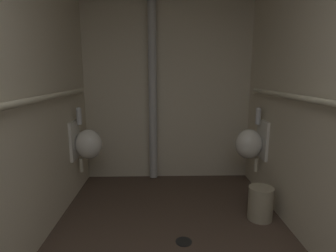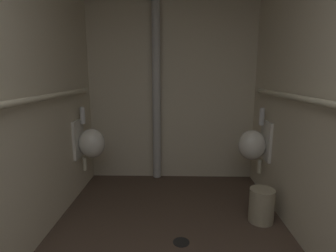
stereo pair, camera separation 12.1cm
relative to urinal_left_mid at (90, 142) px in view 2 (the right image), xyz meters
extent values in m
cube|color=beige|center=(-0.18, -1.19, 0.71)|extent=(0.06, 3.58, 2.67)
cube|color=beige|center=(0.94, 0.57, 0.71)|extent=(2.29, 0.06, 2.67)
ellipsoid|color=silver|center=(0.02, 0.00, -0.01)|extent=(0.30, 0.26, 0.34)
cube|color=silver|center=(-0.13, 0.00, 0.04)|extent=(0.03, 0.30, 0.44)
cylinder|color=silver|center=(-0.07, 0.00, 0.30)|extent=(0.06, 0.06, 0.16)
sphere|color=silver|center=(-0.07, 0.00, 0.38)|extent=(0.06, 0.06, 0.06)
cylinder|color=beige|center=(-0.08, 0.00, -0.26)|extent=(0.04, 0.04, 0.16)
ellipsoid|color=silver|center=(1.85, -0.04, -0.01)|extent=(0.30, 0.26, 0.34)
cube|color=silver|center=(2.01, -0.04, 0.04)|extent=(0.03, 0.30, 0.44)
cylinder|color=silver|center=(1.94, -0.04, 0.30)|extent=(0.06, 0.06, 0.16)
sphere|color=silver|center=(1.94, -0.04, 0.38)|extent=(0.06, 0.06, 0.06)
cylinder|color=beige|center=(1.95, -0.04, -0.26)|extent=(0.04, 0.04, 0.16)
cylinder|color=beige|center=(-0.09, -1.17, 0.59)|extent=(0.05, 2.75, 0.05)
sphere|color=beige|center=(-0.09, 0.20, 0.59)|extent=(0.06, 0.06, 0.06)
cylinder|color=beige|center=(1.96, -1.22, 0.59)|extent=(0.05, 2.77, 0.05)
sphere|color=beige|center=(1.96, 0.16, 0.59)|extent=(0.06, 0.06, 0.06)
cylinder|color=#B2B2B2|center=(0.74, 0.46, 0.71)|extent=(0.11, 0.11, 2.62)
cylinder|color=black|center=(1.04, -0.95, -0.62)|extent=(0.14, 0.14, 0.01)
cylinder|color=#9E937A|center=(1.81, -0.60, -0.46)|extent=(0.24, 0.24, 0.33)
camera|label=1|loc=(0.85, -2.99, 0.78)|focal=28.72mm
camera|label=2|loc=(0.97, -2.99, 0.78)|focal=28.72mm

